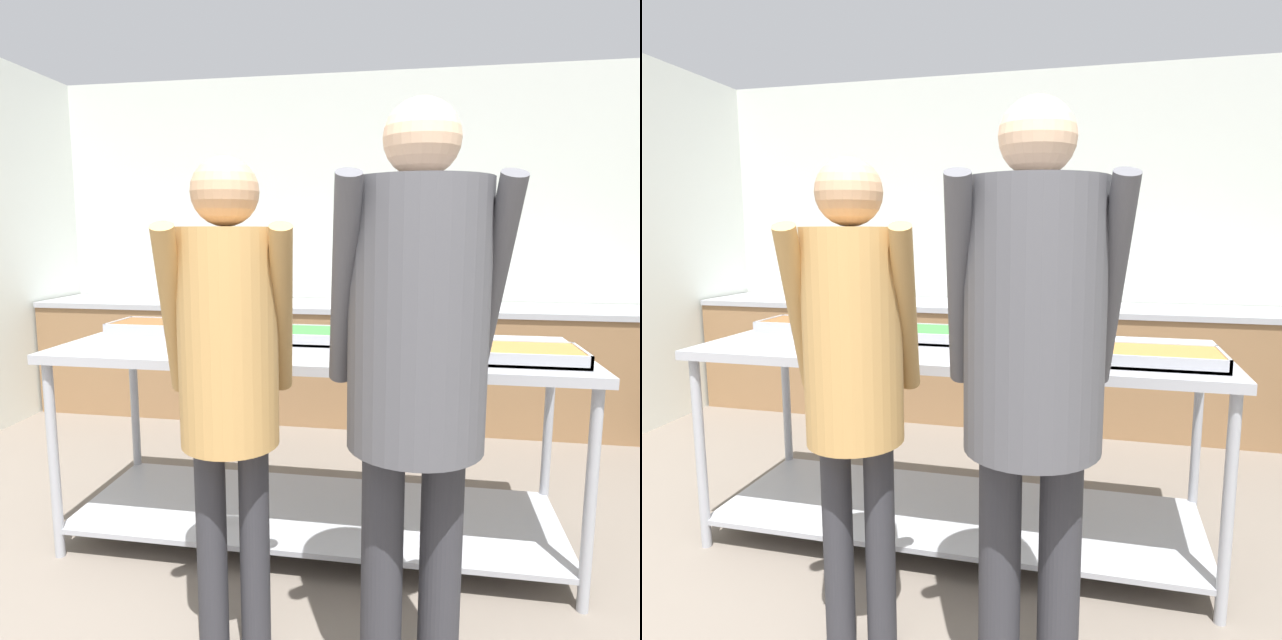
% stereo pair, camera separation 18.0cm
% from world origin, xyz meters
% --- Properties ---
extents(wall_rear, '(5.07, 0.06, 2.65)m').
position_xyz_m(wall_rear, '(0.00, 3.77, 1.33)').
color(wall_rear, silver).
rests_on(wall_rear, ground_plane).
extents(back_counter, '(4.91, 0.65, 0.89)m').
position_xyz_m(back_counter, '(0.00, 3.40, 0.44)').
color(back_counter, olive).
rests_on(back_counter, ground_plane).
extents(serving_counter, '(2.28, 0.82, 0.92)m').
position_xyz_m(serving_counter, '(0.04, 1.60, 0.62)').
color(serving_counter, '#9EA0A8').
rests_on(serving_counter, ground_plane).
extents(serving_tray_greens, '(0.45, 0.28, 0.05)m').
position_xyz_m(serving_tray_greens, '(-0.82, 1.82, 0.94)').
color(serving_tray_greens, '#9EA0A8').
rests_on(serving_tray_greens, serving_counter).
extents(plate_stack, '(0.28, 0.28, 0.04)m').
position_xyz_m(plate_stack, '(-0.42, 1.81, 0.94)').
color(plate_stack, white).
rests_on(plate_stack, serving_counter).
extents(serving_tray_vegetables, '(0.44, 0.29, 0.05)m').
position_xyz_m(serving_tray_vegetables, '(-0.02, 1.70, 0.94)').
color(serving_tray_vegetables, '#9EA0A8').
rests_on(serving_tray_vegetables, serving_counter).
extents(sauce_pan, '(0.41, 0.27, 0.10)m').
position_xyz_m(sauce_pan, '(0.44, 1.74, 0.97)').
color(sauce_pan, '#9EA0A8').
rests_on(sauce_pan, serving_counter).
extents(serving_tray_roast, '(0.45, 0.29, 0.05)m').
position_xyz_m(serving_tray_roast, '(0.90, 1.44, 0.94)').
color(serving_tray_roast, '#9EA0A8').
rests_on(serving_tray_roast, serving_counter).
extents(guest_serving_left, '(0.54, 0.42, 1.77)m').
position_xyz_m(guest_serving_left, '(0.49, 0.72, 1.09)').
color(guest_serving_left, '#2D2D33').
rests_on(guest_serving_left, ground_plane).
extents(guest_serving_right, '(0.47, 0.40, 1.64)m').
position_xyz_m(guest_serving_right, '(-0.09, 0.82, 1.03)').
color(guest_serving_right, '#2D2D33').
rests_on(guest_serving_right, ground_plane).
extents(water_bottle, '(0.08, 0.08, 0.25)m').
position_xyz_m(water_bottle, '(-0.07, 3.46, 1.00)').
color(water_bottle, brown).
rests_on(water_bottle, back_counter).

